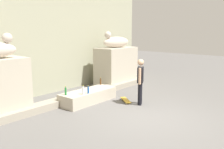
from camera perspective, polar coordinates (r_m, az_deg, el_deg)
ground_plane at (r=7.93m, az=8.54°, el=-9.81°), size 40.00×40.00×0.00m
facade_wall at (r=11.02m, az=-15.18°, el=13.79°), size 11.75×0.60×6.88m
pedestal_right at (r=12.23m, az=0.95°, el=1.92°), size 2.09×1.13×1.83m
statue_reclining_right at (r=12.09m, az=0.85°, el=7.53°), size 1.65×0.73×0.78m
ledge_block at (r=9.44m, az=-5.45°, el=-4.99°), size 2.29×0.84×0.45m
skater at (r=9.01m, az=6.51°, el=-1.19°), size 0.49×0.34×1.67m
skateboard at (r=9.50m, az=3.14°, el=-5.86°), size 0.64×0.76×0.08m
bottle_green at (r=8.83m, az=-10.58°, el=-3.80°), size 0.07×0.07×0.32m
bottle_brown at (r=10.29m, az=-2.63°, el=-1.65°), size 0.06×0.06×0.30m
bottle_clear at (r=8.82m, az=-6.62°, el=-3.71°), size 0.08×0.08×0.32m
bottle_blue at (r=8.94m, az=-5.47°, el=-3.59°), size 0.07×0.07×0.29m
stair_step at (r=9.82m, az=-7.57°, el=-5.04°), size 8.18×0.50×0.24m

